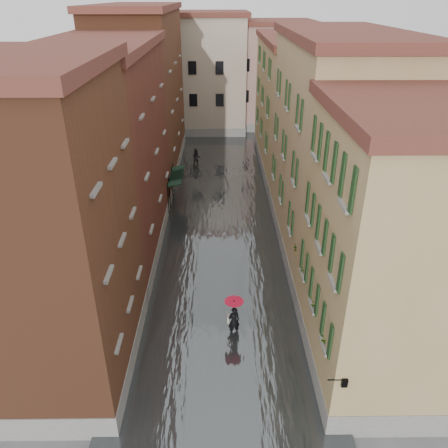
{
  "coord_description": "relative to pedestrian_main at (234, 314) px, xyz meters",
  "views": [
    {
      "loc": [
        -0.05,
        -17.04,
        15.23
      ],
      "look_at": [
        0.2,
        6.08,
        3.0
      ],
      "focal_mm": 35.0,
      "sensor_mm": 36.0,
      "label": 1
    }
  ],
  "objects": [
    {
      "name": "ground",
      "position": [
        -0.62,
        0.16,
        -1.25
      ],
      "size": [
        120.0,
        120.0,
        0.0
      ],
      "primitive_type": "plane",
      "color": "#59595B",
      "rests_on": "ground"
    },
    {
      "name": "window_planters",
      "position": [
        3.5,
        -0.57,
        2.26
      ],
      "size": [
        0.59,
        7.86,
        0.84
      ],
      "color": "brown",
      "rests_on": "ground"
    },
    {
      "name": "building_end_cream",
      "position": [
        -3.62,
        38.16,
        5.25
      ],
      "size": [
        12.0,
        9.0,
        13.0
      ],
      "primitive_type": "cube",
      "color": "#BFAC97",
      "rests_on": "ground"
    },
    {
      "name": "pedestrian_far",
      "position": [
        -2.94,
        24.19,
        -0.35
      ],
      "size": [
        0.92,
        0.74,
        1.8
      ],
      "primitive_type": "imported",
      "rotation": [
        0.0,
        0.0,
        0.07
      ],
      "color": "black",
      "rests_on": "ground"
    },
    {
      "name": "building_left_near",
      "position": [
        -7.62,
        -1.84,
        5.25
      ],
      "size": [
        6.0,
        8.0,
        13.0
      ],
      "primitive_type": "cube",
      "color": "brown",
      "rests_on": "ground"
    },
    {
      "name": "building_right_near",
      "position": [
        6.38,
        -1.84,
        4.5
      ],
      "size": [
        6.0,
        8.0,
        11.5
      ],
      "primitive_type": "cube",
      "color": "#9F8952",
      "rests_on": "ground"
    },
    {
      "name": "building_end_pink",
      "position": [
        5.38,
        40.16,
        4.75
      ],
      "size": [
        10.0,
        9.0,
        12.0
      ],
      "primitive_type": "cube",
      "color": "tan",
      "rests_on": "ground"
    },
    {
      "name": "building_right_far",
      "position": [
        6.38,
        24.16,
        4.5
      ],
      "size": [
        6.0,
        16.0,
        11.5
      ],
      "primitive_type": "cube",
      "color": "#9F8952",
      "rests_on": "ground"
    },
    {
      "name": "wall_lantern",
      "position": [
        3.71,
        -5.84,
        1.75
      ],
      "size": [
        0.71,
        0.22,
        0.35
      ],
      "color": "black",
      "rests_on": "ground"
    },
    {
      "name": "awning_far",
      "position": [
        -4.1,
        15.82,
        1.22
      ],
      "size": [
        1.09,
        3.25,
        2.8
      ],
      "color": "#152F1F",
      "rests_on": "ground"
    },
    {
      "name": "building_left_far",
      "position": [
        -7.62,
        24.16,
        5.75
      ],
      "size": [
        6.0,
        16.0,
        14.0
      ],
      "primitive_type": "cube",
      "color": "brown",
      "rests_on": "ground"
    },
    {
      "name": "building_left_mid",
      "position": [
        -7.62,
        9.16,
        5.0
      ],
      "size": [
        6.0,
        14.0,
        12.5
      ],
      "primitive_type": "cube",
      "color": "#5A2D1C",
      "rests_on": "ground"
    },
    {
      "name": "pedestrian_main",
      "position": [
        0.0,
        0.0,
        0.0
      ],
      "size": [
        0.96,
        0.96,
        2.06
      ],
      "color": "black",
      "rests_on": "ground"
    },
    {
      "name": "awning_near",
      "position": [
        -4.1,
        14.84,
        1.22
      ],
      "size": [
        1.09,
        3.33,
        2.8
      ],
      "color": "#152F1F",
      "rests_on": "ground"
    },
    {
      "name": "building_right_mid",
      "position": [
        6.38,
        9.16,
        5.25
      ],
      "size": [
        6.0,
        14.0,
        13.0
      ],
      "primitive_type": "cube",
      "color": "tan",
      "rests_on": "ground"
    },
    {
      "name": "floodwater",
      "position": [
        -0.62,
        13.16,
        -1.15
      ],
      "size": [
        10.0,
        60.0,
        0.2
      ],
      "primitive_type": "cube",
      "color": "#414548",
      "rests_on": "ground"
    }
  ]
}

